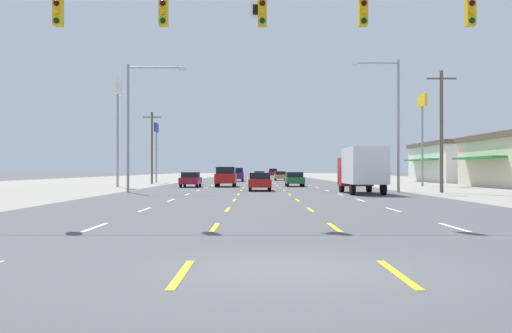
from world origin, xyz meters
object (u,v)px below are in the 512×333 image
object	(u,v)px
sedan_inner_right_far	(294,179)
streetlight_left_row_0	(134,118)
suv_inner_left_farther	(236,174)
sedan_center_turn_distant_a	(259,176)
box_truck_far_right_nearest	(361,168)
pole_sign_left_row_1	(117,105)
sedan_center_turn_near	(259,181)
pole_sign_left_row_2	(156,137)
sedan_inner_right_farthest	(280,176)
suv_inner_right_distant_c	(272,173)
pole_sign_right_row_1	(422,116)
sedan_far_left_mid	(190,179)
streetlight_right_row_0	(393,116)
suv_inner_left_midfar	(225,176)
sedan_far_left_distant_b	(227,174)

from	to	relation	value
sedan_inner_right_far	streetlight_left_row_0	xyz separation A→B (m)	(-13.05, -15.29, 4.86)
suv_inner_left_farther	sedan_center_turn_distant_a	distance (m)	11.36
box_truck_far_right_nearest	pole_sign_left_row_1	xyz separation A→B (m)	(-20.97, 15.45, 6.20)
sedan_center_turn_near	sedan_center_turn_distant_a	bearing A→B (deg)	89.71
pole_sign_left_row_1	pole_sign_left_row_2	world-z (taller)	pole_sign_left_row_1
sedan_center_turn_near	sedan_inner_right_farthest	distance (m)	44.62
suv_inner_right_distant_c	pole_sign_right_row_1	size ratio (longest dim) A/B	0.51
suv_inner_right_distant_c	sedan_inner_right_far	bearing A→B (deg)	-90.03
suv_inner_right_distant_c	pole_sign_left_row_1	xyz separation A→B (m)	(-17.45, -78.26, 7.01)
pole_sign_left_row_1	streetlight_left_row_0	xyz separation A→B (m)	(4.35, -12.87, -2.42)
sedan_center_turn_near	sedan_inner_right_far	size ratio (longest dim) A/B	1.00
sedan_inner_right_far	pole_sign_right_row_1	size ratio (longest dim) A/B	0.47
sedan_far_left_mid	suv_inner_right_distant_c	bearing A→B (deg)	82.44
box_truck_far_right_nearest	sedan_inner_right_farthest	bearing A→B (deg)	94.15
streetlight_right_row_0	pole_sign_right_row_1	bearing A→B (deg)	67.49
sedan_center_turn_near	suv_inner_left_farther	world-z (taller)	suv_inner_left_farther
sedan_far_left_mid	suv_inner_right_distant_c	distance (m)	78.71
suv_inner_left_midfar	sedan_far_left_distant_b	size ratio (longest dim) A/B	1.09
suv_inner_right_distant_c	sedan_far_left_distant_b	bearing A→B (deg)	-150.96
suv_inner_left_midfar	pole_sign_right_row_1	world-z (taller)	pole_sign_right_row_1
sedan_center_turn_distant_a	sedan_far_left_distant_b	distance (m)	35.05
pole_sign_right_row_1	suv_inner_left_farther	bearing A→B (deg)	131.27
sedan_inner_right_far	pole_sign_right_row_1	distance (m)	15.19
streetlight_left_row_0	streetlight_right_row_0	bearing A→B (deg)	0.00
pole_sign_left_row_2	streetlight_right_row_0	distance (m)	41.48
pole_sign_right_row_1	sedan_far_left_mid	bearing A→B (deg)	-170.42
sedan_far_left_mid	suv_inner_left_midfar	world-z (taller)	suv_inner_left_midfar
sedan_inner_right_far	suv_inner_left_farther	size ratio (longest dim) A/B	0.92
sedan_center_turn_distant_a	streetlight_left_row_0	bearing A→B (deg)	-100.74
sedan_far_left_mid	streetlight_right_row_0	distance (m)	21.84
streetlight_left_row_0	box_truck_far_right_nearest	bearing A→B (deg)	-8.83
sedan_center_turn_near	sedan_inner_right_far	xyz separation A→B (m)	(3.61, 12.05, 0.00)
pole_sign_left_row_1	pole_sign_left_row_2	size ratio (longest dim) A/B	1.32
sedan_far_left_mid	pole_sign_left_row_2	xyz separation A→B (m)	(-6.98, 20.90, 5.37)
sedan_far_left_distant_b	pole_sign_right_row_1	bearing A→B (deg)	-70.81
sedan_inner_right_far	pole_sign_right_row_1	xyz separation A→B (m)	(13.55, 1.85, 6.62)
sedan_center_turn_near	pole_sign_left_row_1	size ratio (longest dim) A/B	0.43
sedan_inner_right_farthest	suv_inner_right_distant_c	distance (m)	43.42
box_truck_far_right_nearest	sedan_far_left_mid	distance (m)	20.98
pole_sign_left_row_2	streetlight_left_row_0	world-z (taller)	streetlight_left_row_0
suv_inner_left_farther	streetlight_right_row_0	distance (m)	42.56
streetlight_left_row_0	streetlight_right_row_0	distance (m)	19.50
suv_inner_left_farther	streetlight_right_row_0	world-z (taller)	streetlight_right_row_0
sedan_center_turn_distant_a	suv_inner_right_distant_c	distance (m)	40.21
suv_inner_left_midfar	pole_sign_left_row_2	distance (m)	22.82
sedan_inner_right_far	sedan_center_turn_distant_a	size ratio (longest dim) A/B	1.00
box_truck_far_right_nearest	sedan_center_turn_near	world-z (taller)	box_truck_far_right_nearest
suv_inner_left_farther	pole_sign_left_row_1	size ratio (longest dim) A/B	0.47
pole_sign_left_row_1	streetlight_right_row_0	xyz separation A→B (m)	(23.85, -12.87, -2.33)
sedan_inner_right_far	sedan_far_left_distant_b	size ratio (longest dim) A/B	1.00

